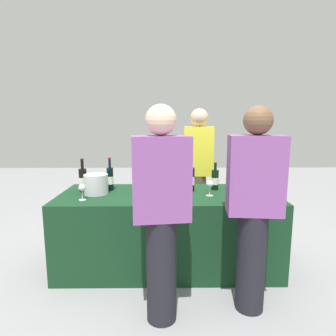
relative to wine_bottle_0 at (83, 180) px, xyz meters
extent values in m
plane|color=gray|center=(0.84, -0.09, -0.85)|extent=(12.00, 12.00, 0.00)
cube|color=#14381E|center=(0.84, -0.09, -0.49)|extent=(2.08, 0.84, 0.73)
cylinder|color=black|center=(0.00, 0.00, 0.00)|extent=(0.08, 0.08, 0.23)
cylinder|color=black|center=(0.00, 0.00, 0.15)|extent=(0.03, 0.03, 0.09)
cylinder|color=black|center=(0.00, 0.00, 0.20)|extent=(0.03, 0.03, 0.02)
cylinder|color=silver|center=(0.00, 0.00, -0.02)|extent=(0.08, 0.08, 0.08)
cylinder|color=black|center=(0.26, 0.05, 0.00)|extent=(0.07, 0.07, 0.23)
cylinder|color=black|center=(0.26, 0.05, 0.15)|extent=(0.02, 0.02, 0.09)
cylinder|color=maroon|center=(0.26, 0.05, 0.21)|extent=(0.03, 0.03, 0.02)
cylinder|color=silver|center=(0.26, 0.05, -0.02)|extent=(0.07, 0.07, 0.08)
cylinder|color=black|center=(0.54, 0.01, 0.00)|extent=(0.07, 0.07, 0.23)
cylinder|color=black|center=(0.54, 0.01, 0.16)|extent=(0.03, 0.03, 0.09)
cylinder|color=gold|center=(0.54, 0.01, 0.21)|extent=(0.03, 0.03, 0.02)
cylinder|color=silver|center=(0.54, 0.01, -0.01)|extent=(0.07, 0.07, 0.08)
cylinder|color=black|center=(0.84, 0.06, 0.00)|extent=(0.07, 0.07, 0.23)
cylinder|color=black|center=(0.84, 0.06, 0.15)|extent=(0.03, 0.03, 0.08)
cylinder|color=black|center=(0.84, 0.06, 0.20)|extent=(0.03, 0.03, 0.02)
cylinder|color=silver|center=(0.84, 0.06, -0.02)|extent=(0.07, 0.07, 0.08)
cylinder|color=black|center=(1.07, 0.01, 0.00)|extent=(0.07, 0.07, 0.24)
cylinder|color=black|center=(1.07, 0.01, 0.16)|extent=(0.03, 0.03, 0.08)
cylinder|color=gold|center=(1.07, 0.01, 0.20)|extent=(0.03, 0.03, 0.02)
cylinder|color=silver|center=(1.07, 0.01, -0.01)|extent=(0.07, 0.07, 0.08)
cylinder|color=black|center=(1.32, 0.06, -0.02)|extent=(0.07, 0.07, 0.20)
cylinder|color=black|center=(1.32, 0.06, 0.12)|extent=(0.03, 0.03, 0.08)
cylinder|color=gold|center=(1.32, 0.06, 0.17)|extent=(0.03, 0.03, 0.02)
cylinder|color=silver|center=(1.32, 0.06, -0.03)|extent=(0.07, 0.07, 0.07)
cylinder|color=black|center=(1.53, 0.07, -0.01)|extent=(0.07, 0.07, 0.21)
cylinder|color=black|center=(1.53, 0.07, 0.13)|extent=(0.03, 0.03, 0.08)
cylinder|color=black|center=(1.53, 0.07, 0.18)|extent=(0.03, 0.03, 0.02)
cylinder|color=silver|center=(1.53, 0.07, -0.02)|extent=(0.07, 0.07, 0.07)
cylinder|color=black|center=(1.63, 0.03, 0.00)|extent=(0.07, 0.07, 0.23)
cylinder|color=black|center=(1.63, 0.03, 0.15)|extent=(0.03, 0.03, 0.09)
cylinder|color=black|center=(1.63, 0.03, 0.21)|extent=(0.03, 0.03, 0.02)
cylinder|color=silver|center=(1.63, 0.03, -0.02)|extent=(0.07, 0.07, 0.08)
cylinder|color=silver|center=(0.08, -0.31, -0.12)|extent=(0.06, 0.06, 0.00)
cylinder|color=silver|center=(0.08, -0.31, -0.07)|extent=(0.01, 0.01, 0.08)
sphere|color=silver|center=(0.08, -0.31, -0.01)|extent=(0.06, 0.06, 0.06)
sphere|color=#590C19|center=(0.08, -0.31, -0.02)|extent=(0.03, 0.03, 0.03)
cylinder|color=silver|center=(1.23, -0.18, -0.12)|extent=(0.07, 0.07, 0.00)
cylinder|color=silver|center=(1.23, -0.18, -0.08)|extent=(0.01, 0.01, 0.08)
sphere|color=silver|center=(1.23, -0.18, -0.01)|extent=(0.07, 0.07, 0.07)
sphere|color=#590C19|center=(1.23, -0.18, -0.02)|extent=(0.04, 0.04, 0.04)
cylinder|color=silver|center=(1.52, -0.27, -0.12)|extent=(0.06, 0.06, 0.00)
cylinder|color=silver|center=(1.52, -0.27, -0.08)|extent=(0.01, 0.01, 0.07)
sphere|color=silver|center=(1.52, -0.27, -0.02)|extent=(0.07, 0.07, 0.07)
sphere|color=#590C19|center=(1.52, -0.27, -0.03)|extent=(0.04, 0.04, 0.04)
cylinder|color=silver|center=(0.15, -0.10, -0.02)|extent=(0.23, 0.23, 0.19)
cylinder|color=brown|center=(1.22, 0.62, -0.46)|extent=(0.19, 0.19, 0.78)
cube|color=yellow|center=(1.22, 0.62, 0.22)|extent=(0.36, 0.22, 0.58)
sphere|color=#D8AD8C|center=(1.22, 0.62, 0.61)|extent=(0.21, 0.21, 0.21)
cylinder|color=black|center=(0.79, -0.89, -0.47)|extent=(0.21, 0.21, 0.76)
cube|color=#8C4C99|center=(0.79, -0.89, 0.19)|extent=(0.41, 0.26, 0.57)
sphere|color=beige|center=(0.79, -0.89, 0.58)|extent=(0.21, 0.21, 0.21)
cylinder|color=black|center=(1.46, -0.78, -0.47)|extent=(0.21, 0.21, 0.76)
cube|color=#8C4C99|center=(1.46, -0.78, 0.19)|extent=(0.40, 0.25, 0.57)
sphere|color=brown|center=(1.46, -0.78, 0.58)|extent=(0.21, 0.21, 0.21)
camera|label=1|loc=(0.82, -2.76, 0.57)|focal=30.40mm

